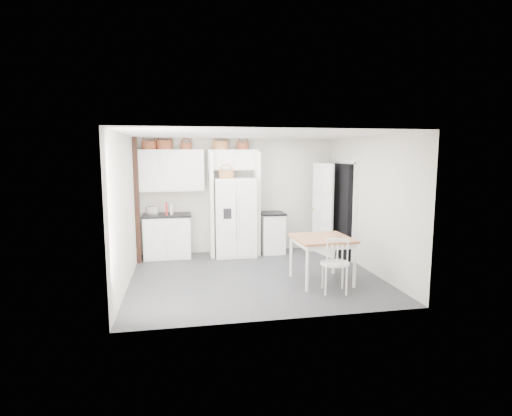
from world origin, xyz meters
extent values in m
plane|color=#24242B|center=(0.00, 0.00, 0.00)|extent=(4.50, 4.50, 0.00)
plane|color=white|center=(0.00, 0.00, 2.60)|extent=(4.50, 4.50, 0.00)
plane|color=beige|center=(0.00, 2.00, 1.30)|extent=(4.50, 0.00, 4.50)
plane|color=beige|center=(-2.25, 0.00, 1.30)|extent=(0.00, 4.00, 4.00)
plane|color=beige|center=(2.25, 0.00, 1.30)|extent=(0.00, 4.00, 4.00)
cube|color=white|center=(-0.15, 1.61, 0.87)|extent=(0.89, 0.72, 1.73)
cube|color=white|center=(-1.62, 1.70, 0.46)|extent=(0.99, 0.62, 0.92)
cube|color=white|center=(0.72, 1.70, 0.45)|extent=(0.51, 0.61, 0.89)
cube|color=#AB6134|center=(1.11, -0.54, 0.40)|extent=(1.01, 1.01, 0.81)
cube|color=white|center=(1.14, -1.09, 0.49)|extent=(0.55, 0.52, 0.97)
cube|color=black|center=(-1.62, 1.70, 0.94)|extent=(1.03, 0.67, 0.04)
cube|color=black|center=(0.72, 1.70, 0.91)|extent=(0.55, 0.65, 0.04)
cube|color=silver|center=(-1.93, 1.68, 1.05)|extent=(0.27, 0.18, 0.18)
cube|color=red|center=(-1.63, 1.62, 1.09)|extent=(0.05, 0.18, 0.26)
cube|color=white|center=(-1.51, 1.62, 1.07)|extent=(0.06, 0.15, 0.22)
cylinder|color=brown|center=(-1.96, 1.83, 2.44)|extent=(0.31, 0.31, 0.18)
cylinder|color=brown|center=(-1.63, 1.83, 2.45)|extent=(0.34, 0.34, 0.20)
cylinder|color=brown|center=(-1.18, 1.83, 2.42)|extent=(0.24, 0.24, 0.14)
cylinder|color=#95512E|center=(-0.43, 1.83, 2.44)|extent=(0.33, 0.33, 0.19)
cylinder|color=brown|center=(0.08, 1.83, 2.43)|extent=(0.27, 0.27, 0.16)
cylinder|color=#95512E|center=(-0.34, 1.51, 1.81)|extent=(0.31, 0.31, 0.17)
cube|color=white|center=(-1.50, 1.83, 1.90)|extent=(1.40, 0.34, 0.90)
cube|color=white|center=(-0.15, 1.83, 2.12)|extent=(1.12, 0.34, 0.45)
cube|color=white|center=(-0.66, 1.70, 1.15)|extent=(0.08, 0.60, 2.30)
cube|color=white|center=(0.36, 1.70, 1.15)|extent=(0.08, 0.60, 2.30)
cube|color=black|center=(-2.20, 1.35, 1.30)|extent=(0.09, 0.09, 2.60)
cube|color=black|center=(2.16, 1.00, 1.02)|extent=(0.18, 0.85, 2.05)
cube|color=white|center=(1.80, 1.33, 1.02)|extent=(0.21, 0.79, 2.05)
camera|label=1|loc=(-1.32, -7.07, 2.27)|focal=28.00mm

